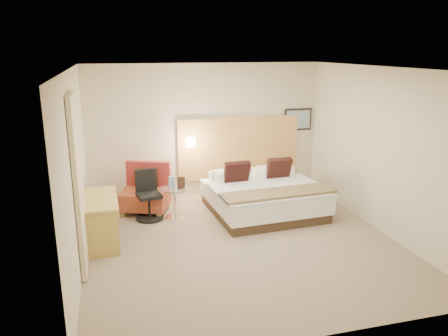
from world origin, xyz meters
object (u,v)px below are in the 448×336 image
object	(u,v)px
desk	(101,207)
desk_chair	(149,199)
lounge_chair	(146,192)
bed	(263,196)
side_table	(175,201)

from	to	relation	value
desk	desk_chair	bearing A→B (deg)	46.14
desk	lounge_chair	bearing A→B (deg)	57.80
bed	desk	distance (m)	2.97
bed	desk_chair	size ratio (longest dim) A/B	2.36
desk	side_table	bearing A→B (deg)	30.06
side_table	desk	world-z (taller)	desk
lounge_chair	side_table	xyz separation A→B (m)	(0.47, -0.52, -0.04)
desk	desk_chair	distance (m)	1.17
side_table	desk_chair	world-z (taller)	desk_chair
bed	desk	world-z (taller)	bed
lounge_chair	side_table	size ratio (longest dim) A/B	1.87
side_table	desk	size ratio (longest dim) A/B	0.47
bed	side_table	bearing A→B (deg)	176.08
lounge_chair	desk_chair	world-z (taller)	lounge_chair
bed	side_table	xyz separation A→B (m)	(-1.64, 0.11, 0.00)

